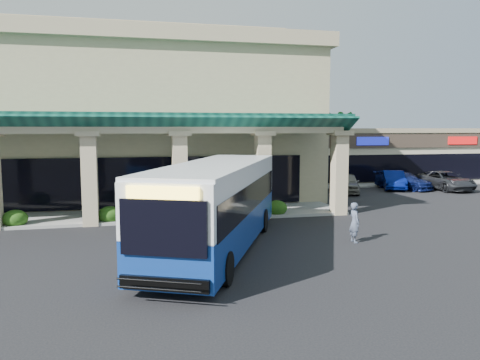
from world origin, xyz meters
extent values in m
plane|color=black|center=(0.00, 0.00, 0.00)|extent=(110.00, 110.00, 0.00)
imported|color=#4E596F|center=(3.82, -1.06, 0.87)|extent=(0.42, 0.63, 1.73)
imported|color=slate|center=(10.50, 13.43, 0.76)|extent=(3.38, 4.79, 1.51)
imported|color=navy|center=(15.14, 14.58, 0.75)|extent=(3.28, 4.78, 1.49)
imported|color=#0D1853|center=(15.93, 14.36, 0.70)|extent=(3.72, 5.19, 1.40)
imported|color=#2A2C30|center=(18.96, 13.28, 0.74)|extent=(2.59, 5.40, 1.49)
camera|label=1|loc=(-5.44, -19.13, 4.86)|focal=35.00mm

